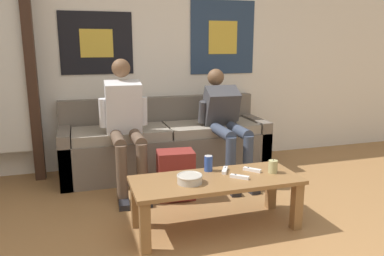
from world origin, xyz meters
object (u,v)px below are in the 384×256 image
at_px(game_controller_near_left, 252,170).
at_px(game_controller_far_center, 225,170).
at_px(ceramic_bowl, 190,178).
at_px(drink_can_blue, 208,163).
at_px(game_controller_near_right, 239,177).
at_px(backpack, 176,176).
at_px(pillar_candle, 273,167).
at_px(coffee_table, 216,187).
at_px(couch, 166,145).
at_px(person_seated_adult, 125,120).
at_px(person_seated_teen, 225,119).

distance_m(game_controller_near_left, game_controller_far_center, 0.22).
height_order(ceramic_bowl, game_controller_near_left, ceramic_bowl).
relative_size(drink_can_blue, game_controller_near_left, 0.96).
relative_size(ceramic_bowl, game_controller_near_right, 1.44).
distance_m(backpack, pillar_candle, 0.93).
relative_size(coffee_table, game_controller_near_right, 9.72).
xyz_separation_m(pillar_candle, drink_can_blue, (-0.47, 0.19, 0.01)).
xyz_separation_m(couch, person_seated_adult, (-0.48, -0.38, 0.38)).
distance_m(ceramic_bowl, game_controller_far_center, 0.37).
bearing_deg(game_controller_near_left, game_controller_near_right, -143.78).
bearing_deg(game_controller_near_left, coffee_table, -168.67).
bearing_deg(drink_can_blue, person_seated_teen, 60.84).
distance_m(drink_can_blue, game_controller_near_right, 0.29).
xyz_separation_m(coffee_table, person_seated_adult, (-0.54, 1.03, 0.34)).
height_order(person_seated_teen, ceramic_bowl, person_seated_teen).
xyz_separation_m(person_seated_adult, ceramic_bowl, (0.32, -1.07, -0.24)).
bearing_deg(game_controller_near_right, drink_can_blue, 126.06).
distance_m(coffee_table, person_seated_adult, 1.21).
height_order(game_controller_near_left, game_controller_far_center, same).
xyz_separation_m(coffee_table, game_controller_near_left, (0.33, 0.07, 0.08)).
bearing_deg(couch, pillar_candle, -69.84).
distance_m(couch, ceramic_bowl, 1.46).
distance_m(person_seated_teen, ceramic_bowl, 1.32).
bearing_deg(ceramic_bowl, drink_can_blue, 44.13).
xyz_separation_m(person_seated_adult, person_seated_teen, (1.03, 0.03, -0.05)).
bearing_deg(drink_can_blue, pillar_candle, -22.23).
height_order(couch, pillar_candle, couch).
bearing_deg(game_controller_near_left, drink_can_blue, 161.35).
xyz_separation_m(person_seated_teen, ceramic_bowl, (-0.71, -1.09, -0.19)).
distance_m(person_seated_adult, game_controller_far_center, 1.15).
xyz_separation_m(game_controller_near_left, game_controller_far_center, (-0.21, 0.05, 0.00)).
distance_m(person_seated_adult, drink_can_blue, 1.03).
bearing_deg(game_controller_near_right, person_seated_adult, 122.91).
bearing_deg(drink_can_blue, couch, 92.68).
distance_m(person_seated_teen, drink_can_blue, 1.02).
xyz_separation_m(coffee_table, person_seated_teen, (0.49, 1.06, 0.29)).
bearing_deg(couch, person_seated_teen, -32.72).
xyz_separation_m(person_seated_adult, drink_can_blue, (0.54, -0.86, -0.21)).
xyz_separation_m(backpack, drink_can_blue, (0.15, -0.46, 0.25)).
height_order(person_seated_adult, game_controller_near_left, person_seated_adult).
xyz_separation_m(person_seated_teen, drink_can_blue, (-0.49, -0.88, -0.16)).
relative_size(coffee_table, game_controller_near_left, 9.77).
distance_m(coffee_table, drink_can_blue, 0.22).
bearing_deg(couch, person_seated_adult, -141.55).
height_order(person_seated_teen, game_controller_far_center, person_seated_teen).
xyz_separation_m(person_seated_adult, backpack, (0.39, -0.39, -0.46)).
xyz_separation_m(couch, ceramic_bowl, (-0.16, -1.45, 0.14)).
relative_size(person_seated_teen, game_controller_far_center, 7.82).
relative_size(backpack, game_controller_far_center, 3.10).
bearing_deg(person_seated_teen, game_controller_near_left, -99.42).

